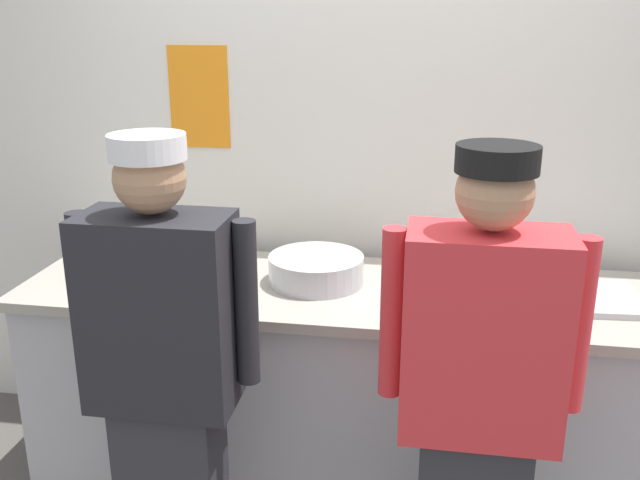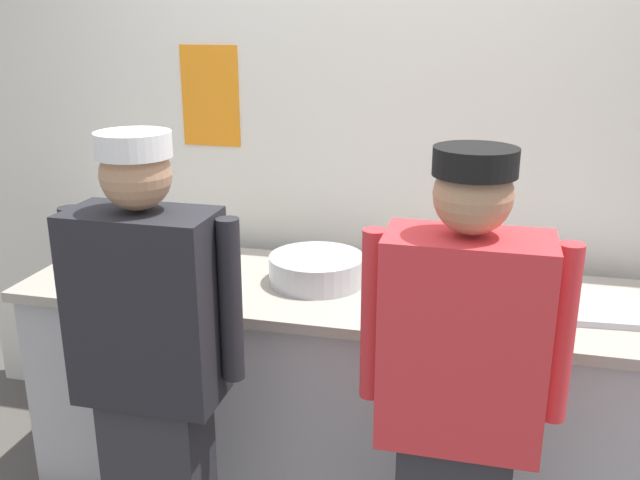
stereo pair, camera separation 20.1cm
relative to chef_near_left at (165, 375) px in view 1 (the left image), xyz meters
The scene contains 13 objects.
wall_back 1.37m from the chef_near_left, 67.66° to the left, with size 4.05×0.11×2.62m.
prep_counter 0.94m from the chef_near_left, 54.88° to the left, with size 2.58×0.73×0.90m.
chef_near_left is the anchor object (origin of this frame).
chef_center 0.95m from the chef_near_left, ahead, with size 0.59×0.24×1.60m.
plate_stack_front 0.79m from the chef_near_left, 127.34° to the left, with size 0.24×0.24×0.07m.
mixing_bowl_steel 0.82m from the chef_near_left, 64.42° to the left, with size 0.38×0.38×0.11m, color #B7BABF.
sheet_tray 1.48m from the chef_near_left, 28.34° to the left, with size 0.52×0.34×0.02m, color #B7BABF.
squeeze_bottle_primary 0.61m from the chef_near_left, 122.18° to the left, with size 0.06×0.06×0.18m.
ramekin_red_sauce 1.23m from the chef_near_left, 41.92° to the left, with size 0.09×0.09×0.04m.
ramekin_yellow_sauce 0.85m from the chef_near_left, 113.19° to the left, with size 0.09×0.09×0.04m.
ramekin_orange_sauce 0.93m from the chef_near_left, 102.55° to the left, with size 0.10×0.10×0.04m.
deli_cup 1.11m from the chef_near_left, 26.76° to the left, with size 0.09×0.09×0.10m, color white.
chefs_knife 0.99m from the chef_near_left, 38.99° to the left, with size 0.28×0.03×0.02m.
Camera 1 is at (0.30, -2.13, 1.92)m, focal length 39.23 mm.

